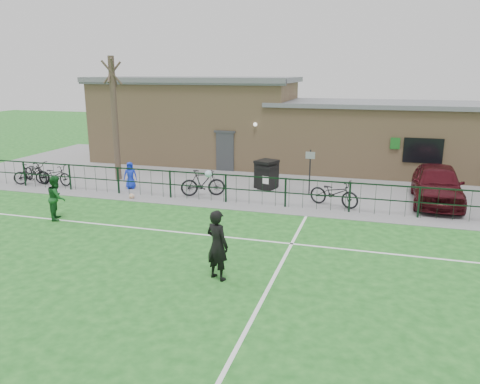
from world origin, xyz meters
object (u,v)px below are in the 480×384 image
(sign_post, at_px, (310,172))
(bicycle_a, at_px, (36,172))
(bare_tree, at_px, (115,120))
(bicycle_d, at_px, (203,183))
(car_maroon, at_px, (437,184))
(wheelie_bin_left, at_px, (268,178))
(bicycle_c, at_px, (55,175))
(ball_ground, at_px, (132,196))
(bicycle_b, at_px, (31,174))
(outfield_player, at_px, (57,198))
(bicycle_e, at_px, (334,193))
(wheelie_bin_right, at_px, (266,175))
(spectator_child, at_px, (130,175))

(sign_post, relative_size, bicycle_a, 0.99)
(bare_tree, bearing_deg, bicycle_d, -19.41)
(car_maroon, bearing_deg, wheelie_bin_left, 178.48)
(bicycle_c, bearing_deg, bicycle_d, -85.05)
(bare_tree, relative_size, ball_ground, 25.86)
(bicycle_b, height_order, outfield_player, outfield_player)
(bicycle_e, bearing_deg, sign_post, 57.23)
(outfield_player, bearing_deg, wheelie_bin_right, -70.81)
(spectator_child, bearing_deg, outfield_player, -118.12)
(outfield_player, height_order, ball_ground, outfield_player)
(wheelie_bin_right, xyz_separation_m, outfield_player, (-6.28, -6.76, 0.19))
(bare_tree, distance_m, sign_post, 9.85)
(wheelie_bin_left, bearing_deg, bicycle_e, -13.92)
(bicycle_c, relative_size, ball_ground, 8.05)
(wheelie_bin_left, relative_size, car_maroon, 0.21)
(wheelie_bin_right, height_order, bicycle_d, wheelie_bin_right)
(car_maroon, relative_size, bicycle_e, 2.27)
(ball_ground, bearing_deg, wheelie_bin_right, 34.64)
(wheelie_bin_left, xyz_separation_m, bicycle_a, (-11.15, -1.90, 0.03))
(car_maroon, relative_size, spectator_child, 3.78)
(wheelie_bin_right, bearing_deg, bicycle_d, -114.63)
(sign_post, distance_m, car_maroon, 5.20)
(outfield_player, bearing_deg, bicycle_b, 20.15)
(bicycle_c, relative_size, bicycle_d, 0.97)
(bare_tree, height_order, ball_ground, bare_tree)
(sign_post, relative_size, bicycle_b, 1.22)
(bare_tree, relative_size, bicycle_a, 2.98)
(spectator_child, distance_m, outfield_player, 4.82)
(bicycle_a, relative_size, bicycle_c, 1.08)
(bicycle_a, height_order, outfield_player, outfield_player)
(bicycle_e, relative_size, ball_ground, 8.89)
(bicycle_a, distance_m, bicycle_c, 1.29)
(bicycle_a, xyz_separation_m, ball_ground, (5.97, -1.37, -0.43))
(sign_post, relative_size, bicycle_e, 0.97)
(bare_tree, distance_m, wheelie_bin_left, 8.04)
(car_maroon, bearing_deg, bicycle_e, -156.10)
(wheelie_bin_left, xyz_separation_m, wheelie_bin_right, (-0.11, 0.23, 0.10))
(bicycle_b, relative_size, bicycle_e, 0.80)
(car_maroon, xyz_separation_m, bicycle_e, (-3.99, -1.66, -0.25))
(bicycle_e, distance_m, ball_ground, 8.49)
(bare_tree, height_order, car_maroon, bare_tree)
(sign_post, bearing_deg, bicycle_a, -174.01)
(car_maroon, xyz_separation_m, bicycle_b, (-18.24, -2.00, -0.30))
(bicycle_d, height_order, outfield_player, outfield_player)
(bare_tree, xyz_separation_m, bicycle_b, (-3.40, -2.18, -2.49))
(spectator_child, bearing_deg, bicycle_d, -29.06)
(outfield_player, bearing_deg, bicycle_d, -69.31)
(bare_tree, distance_m, car_maroon, 15.00)
(wheelie_bin_left, relative_size, bicycle_c, 0.54)
(bicycle_a, bearing_deg, wheelie_bin_right, -56.42)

